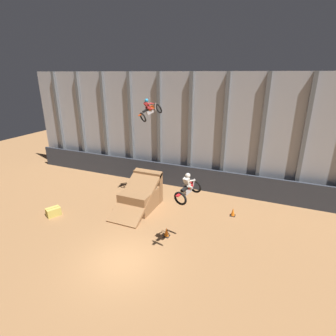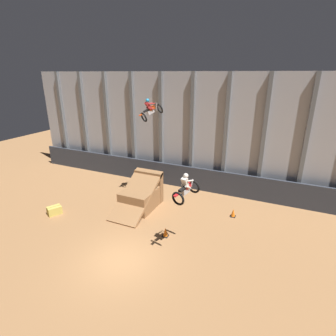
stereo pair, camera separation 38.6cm
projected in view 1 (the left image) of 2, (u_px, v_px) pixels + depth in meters
The scene contains 9 objects.
ground_plane at pixel (123, 261), 13.62m from camera, with size 60.00×60.00×0.00m, color #996B42.
arena_back_wall at pixel (191, 132), 21.37m from camera, with size 32.00×0.40×9.34m.
lower_barrier at pixel (187, 177), 22.03m from camera, with size 31.36×0.20×1.91m.
dirt_ramp at pixel (142, 195), 19.01m from camera, with size 2.21×4.25×2.50m.
rider_bike_left_air at pixel (150, 110), 18.52m from camera, with size 1.54×1.79×1.67m.
rider_bike_right_air at pixel (188, 188), 13.16m from camera, with size 1.09×1.84×1.52m.
traffic_cone_near_ramp at pixel (233, 212), 17.87m from camera, with size 0.36×0.36×0.58m.
traffic_cone_arena_edge at pixel (166, 232), 15.62m from camera, with size 0.36×0.36×0.58m.
hay_bale_trackside at pixel (53, 212), 17.91m from camera, with size 0.94×1.07×0.57m.
Camera 1 is at (6.52, -9.32, 9.23)m, focal length 28.00 mm.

